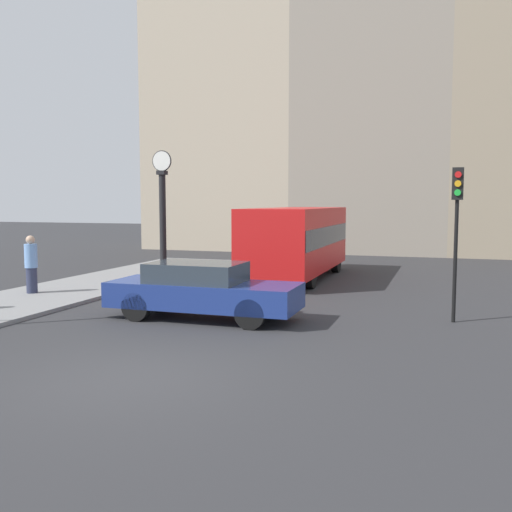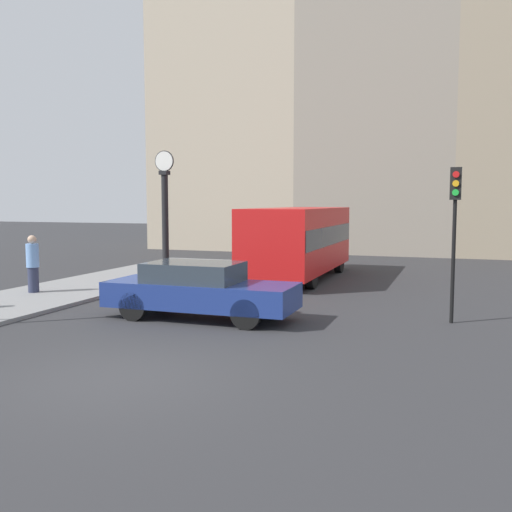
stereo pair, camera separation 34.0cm
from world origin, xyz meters
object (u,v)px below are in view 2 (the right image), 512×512
object	(u,v)px
bus_distant	(299,238)
pedestrian_blue_stripe	(33,264)
sedan_car	(199,290)
street_clock	(165,211)
traffic_light_far	(455,212)

from	to	relation	value
bus_distant	pedestrian_blue_stripe	bearing A→B (deg)	-135.74
sedan_car	street_clock	xyz separation A→B (m)	(-4.61, 6.80, 1.81)
sedan_car	traffic_light_far	xyz separation A→B (m)	(5.91, 1.54, 1.93)
pedestrian_blue_stripe	bus_distant	bearing A→B (deg)	44.26
bus_distant	traffic_light_far	xyz separation A→B (m)	(5.55, -6.52, 1.12)
sedan_car	pedestrian_blue_stripe	bearing A→B (deg)	166.71
traffic_light_far	street_clock	size ratio (longest dim) A/B	0.78
bus_distant	pedestrian_blue_stripe	size ratio (longest dim) A/B	4.29
bus_distant	street_clock	world-z (taller)	street_clock
sedan_car	bus_distant	bearing A→B (deg)	87.38
street_clock	pedestrian_blue_stripe	bearing A→B (deg)	-108.31
traffic_light_far	street_clock	bearing A→B (deg)	153.48
bus_distant	sedan_car	bearing A→B (deg)	-92.62
traffic_light_far	street_clock	world-z (taller)	street_clock
traffic_light_far	bus_distant	bearing A→B (deg)	130.39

